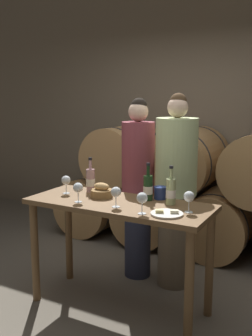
{
  "coord_description": "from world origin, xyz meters",
  "views": [
    {
      "loc": [
        1.47,
        -2.57,
        1.7
      ],
      "look_at": [
        0.0,
        0.12,
        1.14
      ],
      "focal_mm": 42.0,
      "sensor_mm": 36.0,
      "label": 1
    }
  ],
  "objects_px": {
    "person_right": "(176,191)",
    "wine_glass_left": "(78,188)",
    "cheese_plate": "(167,214)",
    "person_left": "(138,187)",
    "wine_glass_center": "(116,192)",
    "wine_glass_far_right": "(189,197)",
    "bread_basket": "(102,192)",
    "wine_glass_right": "(142,198)",
    "wine_bottle_rose": "(91,180)",
    "wine_glass_far_left": "(66,181)",
    "wine_bottle_white": "(171,191)",
    "blue_crock": "(160,192)",
    "tasting_table": "(119,220)",
    "wine_bottle_red": "(148,188)"
  },
  "relations": [
    {
      "from": "wine_bottle_rose",
      "to": "tasting_table",
      "type": "bearing_deg",
      "value": -24.72
    },
    {
      "from": "wine_glass_far_left",
      "to": "wine_glass_far_right",
      "type": "height_order",
      "value": "same"
    },
    {
      "from": "wine_bottle_rose",
      "to": "wine_glass_left",
      "type": "xyz_separation_m",
      "value": [
        0.1,
        -0.33,
        0.01
      ]
    },
    {
      "from": "person_left",
      "to": "wine_glass_center",
      "type": "distance_m",
      "value": 0.78
    },
    {
      "from": "wine_bottle_white",
      "to": "wine_bottle_rose",
      "type": "bearing_deg",
      "value": 176.72
    },
    {
      "from": "tasting_table",
      "to": "wine_glass_center",
      "type": "distance_m",
      "value": 0.3
    },
    {
      "from": "wine_bottle_rose",
      "to": "cheese_plate",
      "type": "distance_m",
      "value": 0.9
    },
    {
      "from": "cheese_plate",
      "to": "person_left",
      "type": "bearing_deg",
      "value": 129.1
    },
    {
      "from": "wine_glass_left",
      "to": "wine_glass_right",
      "type": "height_order",
      "value": "same"
    },
    {
      "from": "wine_glass_far_left",
      "to": "wine_glass_far_right",
      "type": "relative_size",
      "value": 1.0
    },
    {
      "from": "wine_bottle_white",
      "to": "blue_crock",
      "type": "xyz_separation_m",
      "value": [
        -0.13,
        0.11,
        -0.05
      ]
    },
    {
      "from": "tasting_table",
      "to": "blue_crock",
      "type": "height_order",
      "value": "blue_crock"
    },
    {
      "from": "person_right",
      "to": "wine_glass_left",
      "type": "xyz_separation_m",
      "value": [
        -0.51,
        -0.76,
        0.13
      ]
    },
    {
      "from": "wine_glass_far_left",
      "to": "wine_glass_center",
      "type": "distance_m",
      "value": 0.6
    },
    {
      "from": "wine_bottle_rose",
      "to": "wine_glass_far_left",
      "type": "bearing_deg",
      "value": -132.93
    },
    {
      "from": "blue_crock",
      "to": "cheese_plate",
      "type": "xyz_separation_m",
      "value": [
        0.22,
        -0.37,
        -0.05
      ]
    },
    {
      "from": "bread_basket",
      "to": "person_right",
      "type": "bearing_deg",
      "value": 51.44
    },
    {
      "from": "wine_bottle_white",
      "to": "wine_bottle_red",
      "type": "bearing_deg",
      "value": 173.03
    },
    {
      "from": "person_left",
      "to": "wine_glass_center",
      "type": "xyz_separation_m",
      "value": [
        0.19,
        -0.74,
        0.13
      ]
    },
    {
      "from": "tasting_table",
      "to": "wine_glass_far_right",
      "type": "distance_m",
      "value": 0.63
    },
    {
      "from": "cheese_plate",
      "to": "wine_glass_right",
      "type": "distance_m",
      "value": 0.2
    },
    {
      "from": "person_left",
      "to": "wine_bottle_red",
      "type": "bearing_deg",
      "value": -54.81
    },
    {
      "from": "person_left",
      "to": "wine_glass_far_right",
      "type": "relative_size",
      "value": 10.91
    },
    {
      "from": "wine_glass_left",
      "to": "wine_glass_right",
      "type": "bearing_deg",
      "value": -4.09
    },
    {
      "from": "person_left",
      "to": "cheese_plate",
      "type": "distance_m",
      "value": 0.95
    },
    {
      "from": "wine_glass_far_left",
      "to": "wine_glass_left",
      "type": "relative_size",
      "value": 1.0
    },
    {
      "from": "wine_bottle_white",
      "to": "bread_basket",
      "type": "height_order",
      "value": "wine_bottle_white"
    },
    {
      "from": "wine_bottle_rose",
      "to": "wine_glass_far_right",
      "type": "bearing_deg",
      "value": -10.79
    },
    {
      "from": "wine_bottle_red",
      "to": "wine_glass_center",
      "type": "xyz_separation_m",
      "value": [
        -0.12,
        -0.29,
        0.01
      ]
    },
    {
      "from": "wine_glass_right",
      "to": "person_left",
      "type": "bearing_deg",
      "value": 118.68
    },
    {
      "from": "wine_glass_far_left",
      "to": "wine_glass_center",
      "type": "bearing_deg",
      "value": -15.2
    },
    {
      "from": "wine_bottle_white",
      "to": "wine_glass_center",
      "type": "height_order",
      "value": "wine_bottle_white"
    },
    {
      "from": "bread_basket",
      "to": "wine_bottle_rose",
      "type": "bearing_deg",
      "value": 148.17
    },
    {
      "from": "person_left",
      "to": "wine_bottle_red",
      "type": "distance_m",
      "value": 0.56
    },
    {
      "from": "person_left",
      "to": "wine_glass_far_right",
      "type": "xyz_separation_m",
      "value": [
        0.71,
        -0.61,
        0.13
      ]
    },
    {
      "from": "tasting_table",
      "to": "wine_glass_right",
      "type": "bearing_deg",
      "value": -33.46
    },
    {
      "from": "bread_basket",
      "to": "wine_glass_right",
      "type": "distance_m",
      "value": 0.56
    },
    {
      "from": "wine_bottle_red",
      "to": "wine_glass_left",
      "type": "distance_m",
      "value": 0.55
    },
    {
      "from": "person_right",
      "to": "cheese_plate",
      "type": "xyz_separation_m",
      "value": [
        0.22,
        -0.74,
        0.02
      ]
    },
    {
      "from": "tasting_table",
      "to": "wine_glass_far_right",
      "type": "bearing_deg",
      "value": -0.73
    },
    {
      "from": "person_right",
      "to": "tasting_table",
      "type": "bearing_deg",
      "value": -111.39
    },
    {
      "from": "person_right",
      "to": "wine_bottle_rose",
      "type": "relative_size",
      "value": 5.8
    },
    {
      "from": "wine_bottle_rose",
      "to": "wine_glass_left",
      "type": "height_order",
      "value": "wine_bottle_rose"
    },
    {
      "from": "wine_glass_far_right",
      "to": "wine_glass_far_left",
      "type": "bearing_deg",
      "value": 178.63
    },
    {
      "from": "wine_bottle_white",
      "to": "bread_basket",
      "type": "bearing_deg",
      "value": -173.1
    },
    {
      "from": "bread_basket",
      "to": "wine_glass_right",
      "type": "bearing_deg",
      "value": -27.59
    },
    {
      "from": "person_left",
      "to": "cheese_plate",
      "type": "xyz_separation_m",
      "value": [
        0.6,
        -0.74,
        0.03
      ]
    },
    {
      "from": "wine_glass_far_right",
      "to": "person_left",
      "type": "bearing_deg",
      "value": 139.42
    },
    {
      "from": "wine_bottle_white",
      "to": "blue_crock",
      "type": "height_order",
      "value": "wine_bottle_white"
    },
    {
      "from": "cheese_plate",
      "to": "wine_glass_center",
      "type": "relative_size",
      "value": 1.48
    }
  ]
}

